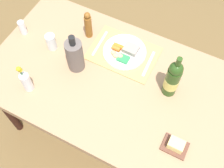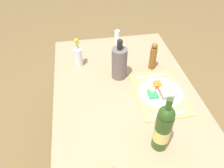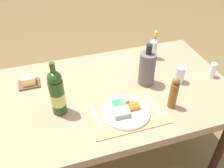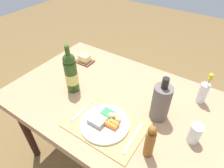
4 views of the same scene
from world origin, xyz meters
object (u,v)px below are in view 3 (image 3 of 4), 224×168
(fork, at_px, (96,117))
(flower_vase, at_px, (154,48))
(pepper_mill, at_px, (174,93))
(butter_dish, at_px, (29,82))
(cooler_bottle, at_px, (147,68))
(dinner_plate, at_px, (126,110))
(knife, at_px, (153,105))
(water_tumbler, at_px, (180,75))
(salt_shaker, at_px, (213,70))
(wine_bottle, at_px, (57,93))
(dining_table, at_px, (112,98))

(fork, height_order, flower_vase, flower_vase)
(pepper_mill, height_order, butter_dish, pepper_mill)
(cooler_bottle, distance_m, flower_vase, 0.31)
(dinner_plate, relative_size, knife, 1.28)
(dinner_plate, distance_m, water_tumbler, 0.45)
(salt_shaker, relative_size, flower_vase, 0.47)
(pepper_mill, bearing_deg, knife, 161.24)
(dinner_plate, xyz_separation_m, fork, (-0.17, 0.01, -0.01))
(dinner_plate, bearing_deg, salt_shaker, 12.77)
(cooler_bottle, height_order, butter_dish, cooler_bottle)
(flower_vase, bearing_deg, wine_bottle, -154.17)
(fork, xyz_separation_m, wine_bottle, (-0.17, 0.11, 0.12))
(knife, distance_m, flower_vase, 0.52)
(dinner_plate, height_order, wine_bottle, wine_bottle)
(fork, xyz_separation_m, salt_shaker, (0.82, 0.14, 0.04))
(water_tumbler, distance_m, wine_bottle, 0.77)
(fork, distance_m, cooler_bottle, 0.45)
(dinner_plate, xyz_separation_m, cooler_bottle, (0.21, 0.22, 0.09))
(dinner_plate, xyz_separation_m, water_tumbler, (0.42, 0.16, 0.03))
(dining_table, xyz_separation_m, pepper_mill, (0.28, -0.23, 0.16))
(knife, relative_size, cooler_bottle, 0.76)
(dinner_plate, bearing_deg, butter_dish, 139.82)
(salt_shaker, distance_m, flower_vase, 0.42)
(water_tumbler, bearing_deg, pepper_mill, -129.15)
(salt_shaker, bearing_deg, water_tumbler, 175.88)
(cooler_bottle, bearing_deg, water_tumbler, -14.03)
(water_tumbler, distance_m, butter_dish, 0.95)
(cooler_bottle, xyz_separation_m, water_tumbler, (0.21, -0.05, -0.06))
(water_tumbler, relative_size, pepper_mill, 0.55)
(dining_table, xyz_separation_m, salt_shaker, (0.66, -0.06, 0.11))
(cooler_bottle, xyz_separation_m, salt_shaker, (0.44, -0.07, -0.06))
(knife, xyz_separation_m, butter_dish, (-0.66, 0.41, 0.02))
(knife, height_order, water_tumbler, water_tumbler)
(flower_vase, distance_m, butter_dish, 0.88)
(fork, distance_m, salt_shaker, 0.83)
(fork, bearing_deg, flower_vase, 37.60)
(cooler_bottle, relative_size, flower_vase, 1.28)
(salt_shaker, bearing_deg, pepper_mill, -155.65)
(water_tumbler, xyz_separation_m, butter_dish, (-0.91, 0.25, -0.02))
(flower_vase, bearing_deg, knife, -114.32)
(flower_vase, bearing_deg, salt_shaker, -50.09)
(cooler_bottle, height_order, salt_shaker, cooler_bottle)
(dining_table, relative_size, flower_vase, 6.91)
(knife, bearing_deg, salt_shaker, 14.10)
(wine_bottle, height_order, flower_vase, wine_bottle)
(dining_table, xyz_separation_m, cooler_bottle, (0.22, 0.01, 0.18))
(water_tumbler, bearing_deg, flower_vase, 97.56)
(fork, bearing_deg, salt_shaker, 7.01)
(knife, relative_size, wine_bottle, 0.65)
(dinner_plate, height_order, salt_shaker, salt_shaker)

